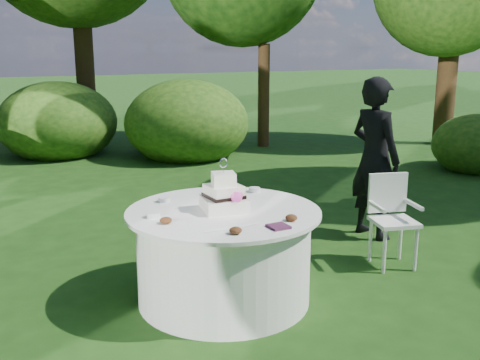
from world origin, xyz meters
name	(u,v)px	position (x,y,z in m)	size (l,w,h in m)	color
ground	(224,299)	(0.00, 0.00, 0.00)	(80.00, 80.00, 0.00)	#17390F
napkins	(278,227)	(0.15, -0.59, 0.78)	(0.14, 0.14, 0.02)	#4D2140
feather_plume	(232,227)	(-0.14, -0.44, 0.78)	(0.48, 0.07, 0.01)	white
guest	(375,158)	(2.17, 0.70, 0.87)	(0.64, 0.42, 1.74)	black
table	(224,255)	(0.00, 0.00, 0.39)	(1.56, 1.56, 0.77)	white
cake	(224,196)	(0.00, -0.01, 0.88)	(0.39, 0.39, 0.43)	silver
chair	(391,212)	(1.76, -0.03, 0.51)	(0.48, 0.48, 0.87)	white
votives	(193,201)	(-0.13, 0.31, 0.79)	(1.17, 0.48, 0.04)	white
petal_cups	(233,213)	(-0.01, -0.19, 0.79)	(0.97, 1.08, 0.05)	#562D16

